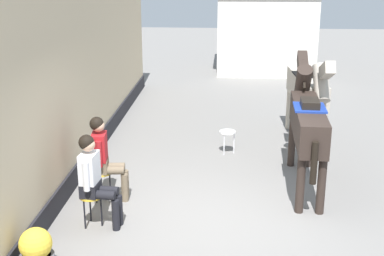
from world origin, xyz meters
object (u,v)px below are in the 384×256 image
seated_visitor_far (104,154)px  flower_planter_near (36,252)px  seated_visitor_near (94,176)px  saddled_horse_near (307,120)px  saddled_horse_far (308,90)px  spare_stool_white (228,134)px

seated_visitor_far → flower_planter_near: seated_visitor_far is taller
seated_visitor_near → saddled_horse_near: 3.65m
saddled_horse_far → flower_planter_near: (-3.90, -5.16, -0.82)m
flower_planter_near → spare_stool_white: flower_planter_near is taller
saddled_horse_near → spare_stool_white: size_ratio=6.52×
flower_planter_near → seated_visitor_far: bearing=81.2°
saddled_horse_far → spare_stool_white: size_ratio=6.52×
saddled_horse_far → flower_planter_near: 6.52m
seated_visitor_near → spare_stool_white: bearing=59.4°
seated_visitor_near → saddled_horse_near: saddled_horse_near is taller
seated_visitor_near → saddled_horse_far: size_ratio=0.46×
seated_visitor_near → flower_planter_near: seated_visitor_near is taller
seated_visitor_far → saddled_horse_near: 3.39m
saddled_horse_far → flower_planter_near: size_ratio=4.68×
seated_visitor_near → saddled_horse_near: size_ratio=0.46×
seated_visitor_far → saddled_horse_far: size_ratio=0.46×
seated_visitor_far → spare_stool_white: 3.02m
flower_planter_near → spare_stool_white: size_ratio=1.39×
seated_visitor_near → seated_visitor_far: same height
flower_planter_near → spare_stool_white: 5.04m
saddled_horse_near → flower_planter_near: 4.79m
spare_stool_white → seated_visitor_near: bearing=-120.6°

